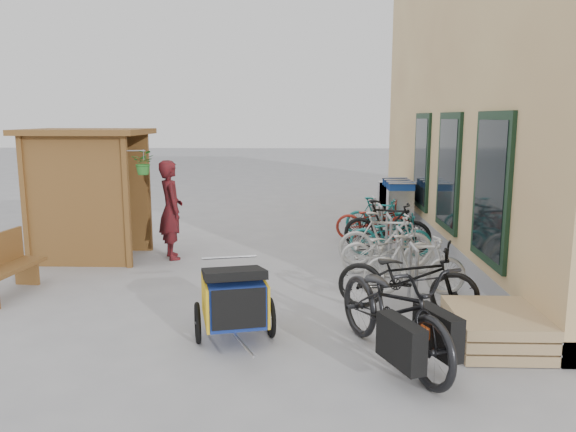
{
  "coord_description": "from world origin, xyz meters",
  "views": [
    {
      "loc": [
        0.81,
        -7.62,
        2.62
      ],
      "look_at": [
        0.5,
        1.5,
        1.0
      ],
      "focal_mm": 35.0,
      "sensor_mm": 36.0,
      "label": 1
    }
  ],
  "objects_px": {
    "bench": "(1,265)",
    "bike_6": "(374,221)",
    "shopping_carts": "(395,197)",
    "bike_7": "(379,217)",
    "cargo_bike": "(395,310)",
    "bike_5": "(387,227)",
    "kiosk": "(84,176)",
    "bike_0": "(407,278)",
    "bike_2": "(388,249)",
    "pallet_stack": "(496,328)",
    "bike_4": "(390,235)",
    "child_trailer": "(234,297)",
    "person_kiosk": "(171,210)",
    "bike_3": "(385,240)",
    "bike_1": "(415,265)"
  },
  "relations": [
    {
      "from": "person_kiosk",
      "to": "bench",
      "type": "bearing_deg",
      "value": 115.02
    },
    {
      "from": "pallet_stack",
      "to": "bike_4",
      "type": "xyz_separation_m",
      "value": [
        -0.6,
        4.27,
        0.19
      ]
    },
    {
      "from": "bike_0",
      "to": "bike_2",
      "type": "relative_size",
      "value": 1.19
    },
    {
      "from": "bike_7",
      "to": "bike_5",
      "type": "bearing_deg",
      "value": -166.85
    },
    {
      "from": "bike_4",
      "to": "bike_6",
      "type": "bearing_deg",
      "value": 11.55
    },
    {
      "from": "cargo_bike",
      "to": "bike_5",
      "type": "relative_size",
      "value": 1.36
    },
    {
      "from": "kiosk",
      "to": "bench",
      "type": "distance_m",
      "value": 2.54
    },
    {
      "from": "bench",
      "to": "bike_6",
      "type": "relative_size",
      "value": 0.9
    },
    {
      "from": "person_kiosk",
      "to": "bike_2",
      "type": "distance_m",
      "value": 4.03
    },
    {
      "from": "bike_3",
      "to": "bike_1",
      "type": "bearing_deg",
      "value": -166.45
    },
    {
      "from": "child_trailer",
      "to": "bike_5",
      "type": "relative_size",
      "value": 0.94
    },
    {
      "from": "bike_0",
      "to": "bike_6",
      "type": "bearing_deg",
      "value": 18.25
    },
    {
      "from": "kiosk",
      "to": "bike_5",
      "type": "height_order",
      "value": "kiosk"
    },
    {
      "from": "kiosk",
      "to": "bench",
      "type": "xyz_separation_m",
      "value": [
        -0.4,
        -2.26,
        -1.09
      ]
    },
    {
      "from": "cargo_bike",
      "to": "bike_2",
      "type": "xyz_separation_m",
      "value": [
        0.42,
        3.48,
        -0.15
      ]
    },
    {
      "from": "kiosk",
      "to": "person_kiosk",
      "type": "height_order",
      "value": "kiosk"
    },
    {
      "from": "bike_6",
      "to": "child_trailer",
      "type": "bearing_deg",
      "value": 167.7
    },
    {
      "from": "kiosk",
      "to": "child_trailer",
      "type": "height_order",
      "value": "kiosk"
    },
    {
      "from": "bench",
      "to": "bike_3",
      "type": "height_order",
      "value": "bike_3"
    },
    {
      "from": "cargo_bike",
      "to": "bike_1",
      "type": "bearing_deg",
      "value": 51.18
    },
    {
      "from": "child_trailer",
      "to": "bike_3",
      "type": "distance_m",
      "value": 4.01
    },
    {
      "from": "bench",
      "to": "person_kiosk",
      "type": "bearing_deg",
      "value": 55.7
    },
    {
      "from": "kiosk",
      "to": "bike_0",
      "type": "bearing_deg",
      "value": -27.29
    },
    {
      "from": "kiosk",
      "to": "bike_0",
      "type": "xyz_separation_m",
      "value": [
        5.43,
        -2.8,
        -1.06
      ]
    },
    {
      "from": "child_trailer",
      "to": "bike_6",
      "type": "xyz_separation_m",
      "value": [
        2.29,
        5.46,
        -0.08
      ]
    },
    {
      "from": "bench",
      "to": "bike_6",
      "type": "bearing_deg",
      "value": 39.53
    },
    {
      "from": "bike_2",
      "to": "bike_5",
      "type": "relative_size",
      "value": 0.93
    },
    {
      "from": "pallet_stack",
      "to": "bench",
      "type": "distance_m",
      "value": 6.87
    },
    {
      "from": "person_kiosk",
      "to": "bike_4",
      "type": "height_order",
      "value": "person_kiosk"
    },
    {
      "from": "kiosk",
      "to": "shopping_carts",
      "type": "bearing_deg",
      "value": 31.43
    },
    {
      "from": "bike_2",
      "to": "bike_3",
      "type": "xyz_separation_m",
      "value": [
        0.01,
        0.4,
        0.07
      ]
    },
    {
      "from": "bike_2",
      "to": "pallet_stack",
      "type": "bearing_deg",
      "value": -167.23
    },
    {
      "from": "bike_5",
      "to": "bike_6",
      "type": "bearing_deg",
      "value": 23.8
    },
    {
      "from": "bench",
      "to": "bike_6",
      "type": "height_order",
      "value": "bench"
    },
    {
      "from": "shopping_carts",
      "to": "bike_7",
      "type": "relative_size",
      "value": 1.45
    },
    {
      "from": "bike_2",
      "to": "bike_5",
      "type": "xyz_separation_m",
      "value": [
        0.19,
        1.5,
        0.09
      ]
    },
    {
      "from": "child_trailer",
      "to": "bike_7",
      "type": "bearing_deg",
      "value": 53.2
    },
    {
      "from": "child_trailer",
      "to": "bike_6",
      "type": "relative_size",
      "value": 0.98
    },
    {
      "from": "person_kiosk",
      "to": "bike_1",
      "type": "relative_size",
      "value": 1.21
    },
    {
      "from": "shopping_carts",
      "to": "bike_3",
      "type": "distance_m",
      "value": 4.34
    },
    {
      "from": "pallet_stack",
      "to": "bike_3",
      "type": "xyz_separation_m",
      "value": [
        -0.81,
        3.44,
        0.28
      ]
    },
    {
      "from": "child_trailer",
      "to": "bike_4",
      "type": "height_order",
      "value": "child_trailer"
    },
    {
      "from": "bike_6",
      "to": "pallet_stack",
      "type": "bearing_deg",
      "value": -161.88
    },
    {
      "from": "cargo_bike",
      "to": "bike_6",
      "type": "xyz_separation_m",
      "value": [
        0.49,
        6.02,
        -0.14
      ]
    },
    {
      "from": "bench",
      "to": "bike_4",
      "type": "bearing_deg",
      "value": 29.42
    },
    {
      "from": "person_kiosk",
      "to": "bike_0",
      "type": "relative_size",
      "value": 0.97
    },
    {
      "from": "kiosk",
      "to": "bike_7",
      "type": "bearing_deg",
      "value": 20.36
    },
    {
      "from": "bike_6",
      "to": "bike_2",
      "type": "bearing_deg",
      "value": -171.12
    },
    {
      "from": "bench",
      "to": "child_trailer",
      "type": "bearing_deg",
      "value": -16.64
    },
    {
      "from": "child_trailer",
      "to": "bike_1",
      "type": "xyz_separation_m",
      "value": [
        2.45,
        1.74,
        -0.06
      ]
    }
  ]
}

